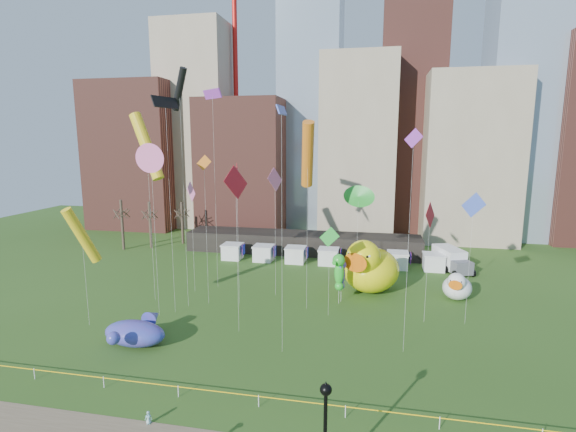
% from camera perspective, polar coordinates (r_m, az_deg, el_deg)
% --- Properties ---
extents(ground, '(160.00, 160.00, 0.00)m').
position_cam_1_polar(ground, '(32.98, -3.88, -23.79)').
color(ground, '#2D5119').
rests_on(ground, ground).
extents(skyline, '(101.00, 23.00, 68.00)m').
position_cam_1_polar(skyline, '(87.67, 8.19, 11.93)').
color(skyline, brown).
rests_on(skyline, ground).
extents(pavilion, '(38.00, 6.00, 3.20)m').
position_cam_1_polar(pavilion, '(71.34, 1.88, -3.57)').
color(pavilion, black).
rests_on(pavilion, ground).
extents(vendor_tents, '(33.24, 2.80, 2.40)m').
position_cam_1_polar(vendor_tents, '(65.05, 5.37, -5.40)').
color(vendor_tents, white).
rests_on(vendor_tents, ground).
extents(bare_trees, '(8.44, 6.44, 8.50)m').
position_cam_1_polar(bare_trees, '(78.09, -17.60, -1.04)').
color(bare_trees, '#382B21').
rests_on(bare_trees, ground).
extents(caution_tape, '(50.00, 0.06, 0.90)m').
position_cam_1_polar(caution_tape, '(32.61, -3.90, -22.79)').
color(caution_tape, white).
rests_on(caution_tape, ground).
extents(big_duck, '(9.00, 9.83, 6.85)m').
position_cam_1_polar(big_duck, '(53.53, 10.72, -6.66)').
color(big_duck, '#FFF20D').
rests_on(big_duck, ground).
extents(small_duck, '(4.21, 4.89, 3.46)m').
position_cam_1_polar(small_duck, '(54.37, 21.36, -8.64)').
color(small_duck, white).
rests_on(small_duck, ground).
extents(seahorse_green, '(1.87, 2.08, 5.83)m').
position_cam_1_polar(seahorse_green, '(49.04, 6.76, -6.97)').
color(seahorse_green, silver).
rests_on(seahorse_green, ground).
extents(seahorse_purple, '(1.32, 1.56, 4.99)m').
position_cam_1_polar(seahorse_purple, '(49.81, 7.05, -7.33)').
color(seahorse_purple, silver).
rests_on(seahorse_purple, ground).
extents(whale_inflatable, '(6.00, 7.54, 2.58)m').
position_cam_1_polar(whale_inflatable, '(42.86, -19.37, -14.19)').
color(whale_inflatable, '#563CA5').
rests_on(whale_inflatable, ground).
extents(lamppost, '(0.63, 0.63, 6.08)m').
position_cam_1_polar(lamppost, '(25.19, 4.94, -25.51)').
color(lamppost, black).
rests_on(lamppost, footpath).
extents(box_truck, '(4.88, 7.64, 3.05)m').
position_cam_1_polar(box_truck, '(66.24, 20.67, -5.32)').
color(box_truck, white).
rests_on(box_truck, ground).
extents(toddler, '(0.37, 0.32, 0.89)m').
position_cam_1_polar(toddler, '(32.45, -17.91, -23.94)').
color(toddler, white).
rests_on(toddler, footpath).
extents(kite_0, '(1.35, 2.89, 16.08)m').
position_cam_1_polar(kite_0, '(39.90, -6.88, 4.16)').
color(kite_0, silver).
rests_on(kite_0, ground).
extents(kite_1, '(2.84, 1.51, 18.01)m').
position_cam_1_polar(kite_1, '(45.45, -17.62, 7.27)').
color(kite_1, silver).
rests_on(kite_1, ground).
extents(kite_2, '(1.26, 3.78, 22.57)m').
position_cam_1_polar(kite_2, '(46.02, -15.85, 14.06)').
color(kite_2, silver).
rests_on(kite_2, ground).
extents(kite_3, '(2.11, 0.53, 9.61)m').
position_cam_1_polar(kite_3, '(44.56, 5.48, -2.92)').
color(kite_3, silver).
rests_on(kite_3, ground).
extents(kite_4, '(4.58, 2.72, 21.37)m').
position_cam_1_polar(kite_4, '(50.47, -18.12, 8.70)').
color(kite_4, silver).
rests_on(kite_4, ground).
extents(kite_5, '(1.93, 1.64, 13.39)m').
position_cam_1_polar(kite_5, '(45.37, 23.23, 1.09)').
color(kite_5, silver).
rests_on(kite_5, ground).
extents(kite_6, '(1.99, 4.30, 20.34)m').
position_cam_1_polar(kite_6, '(45.23, 2.61, 8.06)').
color(kite_6, silver).
rests_on(kite_6, ground).
extents(kite_7, '(3.09, 2.58, 24.19)m').
position_cam_1_polar(kite_7, '(53.48, -9.94, 15.40)').
color(kite_7, silver).
rests_on(kite_7, ground).
extents(kite_8, '(0.53, 2.84, 15.87)m').
position_cam_1_polar(kite_8, '(47.30, -6.76, 4.95)').
color(kite_8, silver).
rests_on(kite_8, ground).
extents(kite_9, '(1.79, 1.69, 13.54)m').
position_cam_1_polar(kite_9, '(52.36, -12.63, 2.94)').
color(kite_9, silver).
rests_on(kite_9, ground).
extents(kite_10, '(2.56, 2.00, 25.64)m').
position_cam_1_polar(kite_10, '(47.63, -14.12, 15.86)').
color(kite_10, silver).
rests_on(kite_10, ground).
extents(kite_11, '(2.63, 1.14, 12.93)m').
position_cam_1_polar(kite_11, '(52.75, 9.25, 2.54)').
color(kite_11, silver).
rests_on(kite_11, ground).
extents(kite_12, '(2.61, 3.46, 12.13)m').
position_cam_1_polar(kite_12, '(46.32, -25.51, -2.35)').
color(kite_12, silver).
rests_on(kite_12, ground).
extents(kite_13, '(0.45, 2.43, 21.03)m').
position_cam_1_polar(kite_13, '(35.32, -0.85, 13.37)').
color(kite_13, silver).
rests_on(kite_13, ground).
extents(kite_14, '(1.70, 0.04, 16.76)m').
position_cam_1_polar(kite_14, '(47.72, -10.98, 6.08)').
color(kite_14, silver).
rests_on(kite_14, ground).
extents(kite_15, '(1.43, 0.78, 19.27)m').
position_cam_1_polar(kite_15, '(36.78, 16.14, 8.22)').
color(kite_15, silver).
rests_on(kite_15, ground).
extents(kite_16, '(1.15, 2.46, 12.42)m').
position_cam_1_polar(kite_16, '(44.48, 18.20, -0.08)').
color(kite_16, silver).
rests_on(kite_16, ground).
extents(kite_17, '(1.11, 2.62, 15.29)m').
position_cam_1_polar(kite_17, '(49.60, -1.73, 4.61)').
color(kite_17, silver).
rests_on(kite_17, ground).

